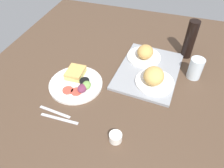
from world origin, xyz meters
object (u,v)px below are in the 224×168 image
at_px(bread_plate_near, 145,54).
at_px(serving_tray, 148,71).
at_px(drinking_glass, 196,68).
at_px(fork, 55,112).
at_px(bread_plate_far, 154,78).
at_px(espresso_cup, 116,137).
at_px(soda_bottle, 190,40).
at_px(plate_with_salad, 77,82).
at_px(knife, 59,119).

bearing_deg(bread_plate_near, serving_tray, 25.93).
xyz_separation_m(drinking_glass, fork, (0.47, -0.62, -0.06)).
distance_m(bread_plate_far, espresso_cup, 0.39).
bearing_deg(bread_plate_far, soda_bottle, 155.64).
xyz_separation_m(serving_tray, fork, (0.43, -0.37, -0.01)).
height_order(serving_tray, bread_plate_far, bread_plate_far).
bearing_deg(soda_bottle, espresso_cup, -18.88).
height_order(bread_plate_near, plate_with_salad, bread_plate_near).
bearing_deg(bread_plate_near, fork, -31.73).
distance_m(bread_plate_far, plate_with_salad, 0.41).
bearing_deg(plate_with_salad, espresso_cup, 48.83).
xyz_separation_m(bread_plate_near, bread_plate_far, (0.20, 0.09, 0.01)).
relative_size(soda_bottle, espresso_cup, 4.26).
relative_size(bread_plate_near, plate_with_salad, 0.71).
relative_size(bread_plate_near, fork, 1.20).
xyz_separation_m(serving_tray, plate_with_salad, (0.22, -0.35, 0.01)).
height_order(bread_plate_far, knife, bread_plate_far).
xyz_separation_m(bread_plate_near, knife, (0.56, -0.29, -0.05)).
height_order(serving_tray, soda_bottle, soda_bottle).
height_order(drinking_glass, fork, drinking_glass).
bearing_deg(bread_plate_near, bread_plate_far, 24.29).
relative_size(fork, knife, 0.89).
bearing_deg(plate_with_salad, fork, -6.66).
height_order(plate_with_salad, fork, plate_with_salad).
bearing_deg(drinking_glass, espresso_cup, -29.64).
bearing_deg(fork, bread_plate_far, 43.68).
distance_m(serving_tray, knife, 0.57).
bearing_deg(plate_with_salad, drinking_glass, 113.56).
relative_size(drinking_glass, soda_bottle, 0.51).
xyz_separation_m(drinking_glass, espresso_cup, (0.52, -0.30, -0.04)).
relative_size(bread_plate_near, drinking_glass, 1.67).
height_order(bread_plate_far, fork, bread_plate_far).
height_order(bread_plate_far, soda_bottle, soda_bottle).
height_order(drinking_glass, soda_bottle, soda_bottle).
distance_m(plate_with_salad, fork, 0.21).
distance_m(bread_plate_near, drinking_glass, 0.30).
xyz_separation_m(serving_tray, bread_plate_near, (-0.10, -0.05, 0.04)).
height_order(soda_bottle, espresso_cup, soda_bottle).
bearing_deg(bread_plate_near, espresso_cup, -0.26).
distance_m(serving_tray, fork, 0.57).
height_order(bread_plate_near, knife, bread_plate_near).
relative_size(bread_plate_far, espresso_cup, 3.70).
bearing_deg(bread_plate_far, plate_with_salad, -73.18).
bearing_deg(bread_plate_far, knife, -46.68).
height_order(bread_plate_near, drinking_glass, drinking_glass).
bearing_deg(serving_tray, knife, -35.82).
relative_size(bread_plate_near, espresso_cup, 3.63).
height_order(drinking_glass, espresso_cup, drinking_glass).
bearing_deg(plate_with_salad, knife, 3.84).
bearing_deg(serving_tray, drinking_glass, 98.20).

